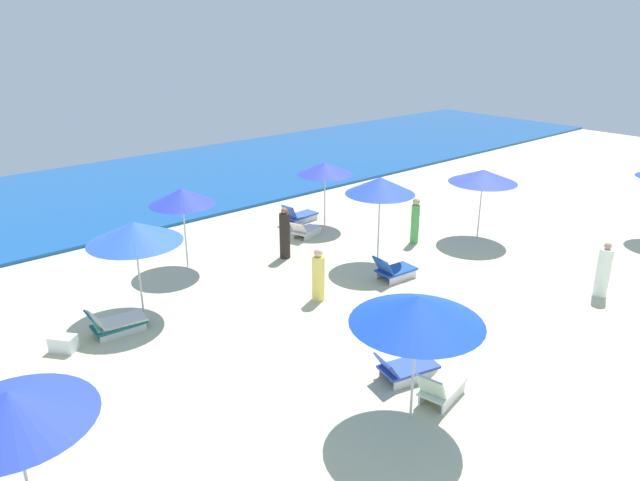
{
  "coord_description": "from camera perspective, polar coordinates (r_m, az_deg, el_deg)",
  "views": [
    {
      "loc": [
        -11.27,
        -1.19,
        7.31
      ],
      "look_at": [
        -0.27,
        11.46,
        1.0
      ],
      "focal_mm": 33.28,
      "sensor_mm": 36.0,
      "label": 1
    }
  ],
  "objects": [
    {
      "name": "beachgoer_2",
      "position": [
        18.19,
        25.59,
        -2.71
      ],
      "size": [
        0.53,
        0.53,
        1.59
      ],
      "rotation": [
        0.0,
        0.0,
        2.36
      ],
      "color": "white",
      "rests_on": "ground_plane"
    },
    {
      "name": "lounge_chair_1_1",
      "position": [
        15.57,
        -19.19,
        -7.66
      ],
      "size": [
        1.39,
        0.74,
        0.7
      ],
      "rotation": [
        0.0,
        0.0,
        1.5
      ],
      "color": "silver",
      "rests_on": "ground_plane"
    },
    {
      "name": "beachgoer_3",
      "position": [
        19.06,
        -3.41,
        0.57
      ],
      "size": [
        0.35,
        0.35,
        1.7
      ],
      "rotation": [
        0.0,
        0.0,
        1.53
      ],
      "color": "#2B211F",
      "rests_on": "ground_plane"
    },
    {
      "name": "umbrella_1",
      "position": [
        15.64,
        -17.43,
        0.75
      ],
      "size": [
        2.41,
        2.41,
        2.52
      ],
      "color": "silver",
      "rests_on": "ground_plane"
    },
    {
      "name": "cooler_box_0",
      "position": [
        15.25,
        -23.45,
        -9.07
      ],
      "size": [
        0.64,
        0.69,
        0.39
      ],
      "primitive_type": "cube",
      "rotation": [
        0.0,
        0.0,
        2.22
      ],
      "color": "silver",
      "rests_on": "ground_plane"
    },
    {
      "name": "lounge_chair_6_1",
      "position": [
        21.05,
        -1.42,
        0.97
      ],
      "size": [
        1.37,
        0.89,
        0.66
      ],
      "rotation": [
        0.0,
        0.0,
        1.85
      ],
      "color": "silver",
      "rests_on": "ground_plane"
    },
    {
      "name": "umbrella_2",
      "position": [
        10.93,
        9.33,
        -6.6
      ],
      "size": [
        2.5,
        2.5,
        2.63
      ],
      "color": "silver",
      "rests_on": "ground_plane"
    },
    {
      "name": "lounge_chair_2_0",
      "position": [
        13.15,
        8.16,
        -12.04
      ],
      "size": [
        1.46,
        0.96,
        0.65
      ],
      "rotation": [
        0.0,
        0.0,
        1.33
      ],
      "color": "silver",
      "rests_on": "ground_plane"
    },
    {
      "name": "lounge_chair_6_0",
      "position": [
        22.59,
        -2.04,
        2.43
      ],
      "size": [
        1.46,
        0.74,
        0.77
      ],
      "rotation": [
        0.0,
        0.0,
        1.66
      ],
      "color": "silver",
      "rests_on": "ground_plane"
    },
    {
      "name": "umbrella_6",
      "position": [
        21.69,
        0.47,
        6.94
      ],
      "size": [
        2.05,
        2.05,
        2.41
      ],
      "color": "silver",
      "rests_on": "ground_plane"
    },
    {
      "name": "lounge_chair_1_0",
      "position": [
        15.64,
        -18.99,
        -7.42
      ],
      "size": [
        1.41,
        0.84,
        0.63
      ],
      "rotation": [
        0.0,
        0.0,
        1.43
      ],
      "color": "silver",
      "rests_on": "ground_plane"
    },
    {
      "name": "ocean",
      "position": [
        28.62,
        -16.49,
        5.08
      ],
      "size": [
        60.0,
        11.82,
        0.12
      ],
      "primitive_type": "cube",
      "color": "#154F99",
      "rests_on": "ground_plane"
    },
    {
      "name": "lounge_chair_0_0",
      "position": [
        17.76,
        7.08,
        -2.84
      ],
      "size": [
        1.35,
        0.77,
        0.78
      ],
      "rotation": [
        0.0,
        0.0,
        1.49
      ],
      "color": "silver",
      "rests_on": "ground_plane"
    },
    {
      "name": "umbrella_4",
      "position": [
        21.12,
        15.42,
        5.99
      ],
      "size": [
        2.34,
        2.34,
        2.47
      ],
      "color": "silver",
      "rests_on": "ground_plane"
    },
    {
      "name": "beachgoer_1",
      "position": [
        16.22,
        -0.17,
        -3.43
      ],
      "size": [
        0.49,
        0.49,
        1.51
      ],
      "rotation": [
        0.0,
        0.0,
        3.79
      ],
      "color": "#F9E066",
      "rests_on": "ground_plane"
    },
    {
      "name": "umbrella_5",
      "position": [
        18.32,
        -13.13,
        4.15
      ],
      "size": [
        2.0,
        2.0,
        2.53
      ],
      "color": "silver",
      "rests_on": "ground_plane"
    },
    {
      "name": "cooler_box_1",
      "position": [
        15.13,
        10.95,
        -7.91
      ],
      "size": [
        0.45,
        0.57,
        0.35
      ],
      "primitive_type": "cube",
      "rotation": [
        0.0,
        0.0,
        4.86
      ],
      "color": "red",
      "rests_on": "ground_plane"
    },
    {
      "name": "lounge_chair_2_1",
      "position": [
        12.57,
        11.47,
        -13.75
      ],
      "size": [
        1.35,
        0.82,
        0.82
      ],
      "rotation": [
        0.0,
        0.0,
        1.78
      ],
      "color": "silver",
      "rests_on": "ground_plane"
    },
    {
      "name": "umbrella_7",
      "position": [
        9.78,
        -27.62,
        -13.94
      ],
      "size": [
        2.4,
        2.4,
        2.38
      ],
      "color": "silver",
      "rests_on": "ground_plane"
    },
    {
      "name": "beachgoer_0",
      "position": [
        20.57,
        9.13,
        1.86
      ],
      "size": [
        0.37,
        0.37,
        1.61
      ],
      "rotation": [
        0.0,
        0.0,
        5.89
      ],
      "color": "#52AC51",
      "rests_on": "ground_plane"
    },
    {
      "name": "umbrella_0",
      "position": [
        18.22,
        5.81,
        5.27
      ],
      "size": [
        2.16,
        2.16,
        2.79
      ],
      "color": "silver",
      "rests_on": "ground_plane"
    }
  ]
}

